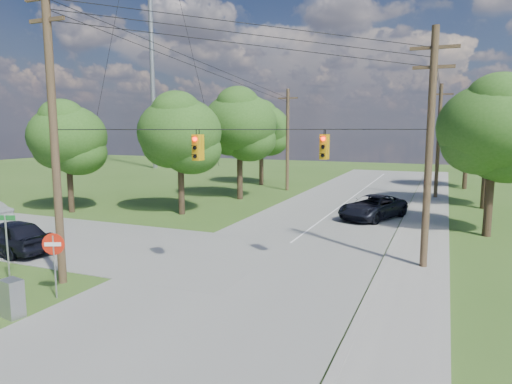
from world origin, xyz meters
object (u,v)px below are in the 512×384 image
at_px(pole_sw, 54,129).
at_px(pole_north_w, 288,139).
at_px(car_main_north, 373,207).
at_px(control_cabinet, 12,298).
at_px(pole_ne, 429,146).
at_px(pole_north_e, 438,141).
at_px(car_cross_dark, 10,236).
at_px(do_not_enter_sign, 54,251).

bearing_deg(pole_sw, pole_north_w, 90.77).
relative_size(car_main_north, control_cabinet, 4.46).
bearing_deg(car_main_north, pole_sw, -96.28).
bearing_deg(pole_ne, pole_north_e, 90.00).
xyz_separation_m(pole_sw, pole_north_e, (13.50, 29.60, -1.10)).
bearing_deg(pole_north_e, car_cross_dark, -125.21).
bearing_deg(pole_north_w, pole_ne, -57.71).
bearing_deg(pole_sw, pole_ne, 29.38).
bearing_deg(pole_ne, pole_sw, -150.62).
xyz_separation_m(pole_north_e, do_not_enter_sign, (-12.40, -30.99, -3.34)).
bearing_deg(pole_sw, pole_north_e, 65.48).
bearing_deg(do_not_enter_sign, car_main_north, 41.86).
xyz_separation_m(pole_sw, car_main_north, (9.71, 18.16, -5.40)).
height_order(pole_sw, pole_north_w, pole_sw).
xyz_separation_m(pole_ne, pole_north_e, (-0.00, 22.00, -0.34)).
distance_m(pole_north_w, car_cross_dark, 28.14).
bearing_deg(car_cross_dark, pole_north_e, 152.13).
height_order(control_cabinet, do_not_enter_sign, do_not_enter_sign).
distance_m(pole_north_w, car_main_north, 15.86).
distance_m(pole_north_e, pole_north_w, 13.90).
distance_m(pole_ne, car_cross_dark, 20.50).
distance_m(pole_sw, control_cabinet, 6.54).
xyz_separation_m(pole_north_w, control_cabinet, (1.50, -32.83, -4.48)).
xyz_separation_m(pole_north_w, car_main_north, (10.11, -11.44, -4.30)).
bearing_deg(pole_north_e, do_not_enter_sign, -111.81).
xyz_separation_m(pole_ne, car_cross_dark, (-19.26, -5.30, -4.58)).
bearing_deg(car_main_north, control_cabinet, -90.07).
xyz_separation_m(pole_sw, do_not_enter_sign, (1.10, -1.39, -4.44)).
height_order(pole_north_e, control_cabinet, pole_north_e).
distance_m(control_cabinet, do_not_enter_sign, 2.17).
height_order(pole_north_e, do_not_enter_sign, pole_north_e).
bearing_deg(car_cross_dark, pole_ne, 112.72).
bearing_deg(pole_north_w, car_cross_dark, -101.12).
bearing_deg(do_not_enter_sign, pole_north_e, 43.82).
relative_size(pole_ne, car_main_north, 1.82).
relative_size(car_cross_dark, control_cabinet, 3.88).
xyz_separation_m(pole_north_e, car_cross_dark, (-19.26, -27.30, -4.24)).
xyz_separation_m(car_main_north, do_not_enter_sign, (-8.61, -19.55, 0.96)).
height_order(pole_sw, car_main_north, pole_sw).
relative_size(car_cross_dark, car_main_north, 0.87).
bearing_deg(control_cabinet, car_cross_dark, 151.85).
bearing_deg(do_not_enter_sign, pole_north_w, 68.39).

